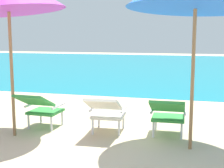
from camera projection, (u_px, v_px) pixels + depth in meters
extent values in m
plane|color=#CCB78E|center=(142.00, 93.00, 9.06)|extent=(40.00, 40.00, 0.00)
cube|color=teal|center=(168.00, 66.00, 16.94)|extent=(40.00, 18.00, 0.01)
cube|color=#338E3D|center=(46.00, 111.00, 5.68)|extent=(0.54, 0.52, 0.04)
cube|color=#338E3D|center=(34.00, 101.00, 5.29)|extent=(0.54, 0.53, 0.27)
cylinder|color=silver|center=(41.00, 116.00, 5.96)|extent=(0.04, 0.04, 0.26)
cylinder|color=silver|center=(62.00, 118.00, 5.83)|extent=(0.04, 0.04, 0.26)
cylinder|color=silver|center=(29.00, 122.00, 5.56)|extent=(0.04, 0.04, 0.26)
cylinder|color=silver|center=(51.00, 124.00, 5.44)|extent=(0.04, 0.04, 0.26)
cube|color=silver|center=(32.00, 104.00, 5.73)|extent=(0.05, 0.50, 0.03)
cube|color=silver|center=(59.00, 106.00, 5.58)|extent=(0.05, 0.50, 0.03)
cube|color=silver|center=(108.00, 116.00, 5.39)|extent=(0.55, 0.53, 0.04)
cube|color=silver|center=(103.00, 104.00, 5.00)|extent=(0.55, 0.54, 0.27)
cylinder|color=silver|center=(99.00, 120.00, 5.66)|extent=(0.04, 0.04, 0.26)
cylinder|color=silver|center=(123.00, 122.00, 5.57)|extent=(0.04, 0.04, 0.26)
cylinder|color=silver|center=(93.00, 127.00, 5.25)|extent=(0.04, 0.04, 0.26)
cylinder|color=silver|center=(119.00, 128.00, 5.17)|extent=(0.04, 0.04, 0.26)
cube|color=silver|center=(93.00, 108.00, 5.42)|extent=(0.06, 0.50, 0.03)
cube|color=silver|center=(124.00, 109.00, 5.32)|extent=(0.06, 0.50, 0.03)
cube|color=#338E3D|center=(168.00, 118.00, 5.24)|extent=(0.54, 0.52, 0.04)
cube|color=#338E3D|center=(167.00, 107.00, 4.85)|extent=(0.54, 0.53, 0.27)
cylinder|color=silver|center=(156.00, 123.00, 5.52)|extent=(0.04, 0.04, 0.26)
cylinder|color=silver|center=(182.00, 124.00, 5.42)|extent=(0.04, 0.04, 0.26)
cylinder|color=silver|center=(153.00, 129.00, 5.11)|extent=(0.04, 0.04, 0.26)
cylinder|color=silver|center=(182.00, 131.00, 5.01)|extent=(0.04, 0.04, 0.26)
cube|color=silver|center=(152.00, 110.00, 5.28)|extent=(0.05, 0.50, 0.03)
cube|color=silver|center=(185.00, 111.00, 5.17)|extent=(0.05, 0.50, 0.03)
cylinder|color=olive|center=(12.00, 74.00, 5.08)|extent=(0.05, 0.05, 2.00)
cylinder|color=olive|center=(193.00, 80.00, 4.46)|extent=(0.05, 0.05, 2.00)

